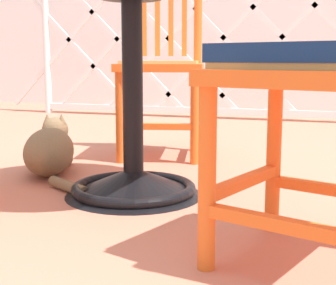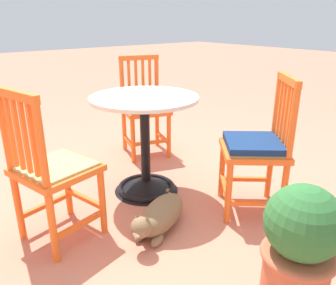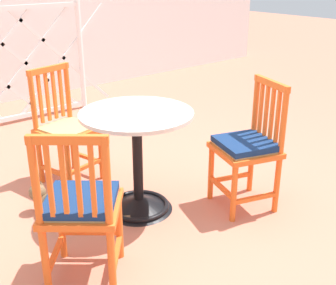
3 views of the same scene
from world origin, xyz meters
TOP-DOWN VIEW (x-y plane):
  - ground_plane at (0.00, 0.00)m, footprint 24.00×24.00m
  - lattice_fence_panel at (-0.39, 2.46)m, footprint 3.41×0.06m
  - cafe_table at (0.02, 0.08)m, footprint 0.76×0.76m
  - orange_chair_by_planter at (-0.12, 0.83)m, footprint 0.48×0.48m
  - orange_chair_tucked_in at (0.65, -0.36)m, footprint 0.51×0.51m
  - tabby_cat at (-0.45, 0.32)m, footprint 0.50×0.61m

SIDE VIEW (x-z plane):
  - ground_plane at x=0.00m, z-range 0.00..0.00m
  - tabby_cat at x=-0.45m, z-range -0.02..0.21m
  - cafe_table at x=0.02m, z-range -0.08..0.65m
  - orange_chair_by_planter at x=-0.12m, z-range -0.02..0.89m
  - orange_chair_tucked_in at x=0.65m, z-range -0.01..0.90m
  - lattice_fence_panel at x=-0.39m, z-range 0.00..1.28m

